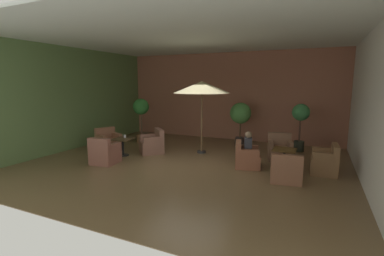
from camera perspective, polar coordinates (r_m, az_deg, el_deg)
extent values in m
cube|color=brown|center=(9.03, -1.18, -7.27)|extent=(9.95, 8.84, 0.02)
cube|color=#9F614B|center=(12.76, 7.43, 6.46)|extent=(9.95, 0.08, 3.91)
cube|color=#5F7E48|center=(11.70, -23.66, 5.52)|extent=(0.08, 8.84, 3.91)
cube|color=silver|center=(7.90, 33.08, 3.37)|extent=(0.08, 8.84, 3.91)
cube|color=silver|center=(8.76, -1.27, 18.31)|extent=(9.95, 8.84, 0.06)
cylinder|color=black|center=(10.23, -14.00, -5.44)|extent=(0.42, 0.42, 0.02)
cylinder|color=black|center=(10.16, -14.06, -3.92)|extent=(0.07, 0.07, 0.58)
cube|color=#493721|center=(10.10, -14.13, -2.23)|extent=(0.68, 0.68, 0.03)
cube|color=brown|center=(9.36, -17.41, -5.68)|extent=(0.82, 0.83, 0.43)
cube|color=brown|center=(9.03, -18.62, -3.41)|extent=(0.75, 0.25, 0.45)
cube|color=brown|center=(9.48, -18.80, -3.51)|extent=(0.22, 0.60, 0.23)
cube|color=brown|center=(9.15, -15.86, -3.82)|extent=(0.22, 0.60, 0.23)
cube|color=brown|center=(10.34, -8.38, -3.92)|extent=(1.11, 1.11, 0.44)
cube|color=brown|center=(10.32, -6.77, -1.40)|extent=(0.68, 0.67, 0.45)
cube|color=brown|center=(9.96, -8.27, -2.49)|extent=(0.54, 0.55, 0.22)
cube|color=brown|center=(10.57, -9.02, -1.83)|extent=(0.54, 0.55, 0.22)
cube|color=#8E5B43|center=(11.06, -16.74, -3.32)|extent=(0.97, 1.00, 0.45)
cube|color=#8E5B43|center=(11.23, -17.51, -0.93)|extent=(0.43, 0.79, 0.41)
cube|color=#8E5B43|center=(11.11, -15.24, -1.50)|extent=(0.58, 0.34, 0.20)
cube|color=#8E5B43|center=(10.82, -18.23, -1.92)|extent=(0.58, 0.34, 0.20)
cylinder|color=black|center=(8.85, 18.35, -7.96)|extent=(0.35, 0.35, 0.02)
cylinder|color=black|center=(8.77, 18.45, -6.22)|extent=(0.07, 0.07, 0.58)
cube|color=#533919|center=(8.70, 18.55, -4.27)|extent=(0.68, 0.68, 0.03)
cube|color=brown|center=(8.70, 11.38, -6.63)|extent=(0.90, 0.88, 0.41)
cube|color=brown|center=(8.59, 9.54, -4.03)|extent=(0.34, 0.74, 0.39)
cube|color=brown|center=(8.90, 11.67, -4.18)|extent=(0.59, 0.27, 0.22)
cube|color=brown|center=(8.33, 11.77, -5.11)|extent=(0.59, 0.27, 0.22)
cube|color=brown|center=(7.77, 18.72, -8.91)|extent=(0.87, 0.84, 0.40)
cube|color=brown|center=(7.38, 18.98, -6.69)|extent=(0.79, 0.27, 0.38)
cube|color=brown|center=(7.71, 16.46, -6.61)|extent=(0.22, 0.58, 0.20)
cube|color=brown|center=(7.75, 21.18, -6.79)|extent=(0.22, 0.58, 0.20)
cube|color=brown|center=(8.80, 25.44, -7.02)|extent=(0.74, 0.84, 0.46)
cube|color=brown|center=(8.72, 27.44, -4.38)|extent=(0.19, 0.82, 0.41)
cube|color=brown|center=(8.39, 25.46, -5.36)|extent=(0.56, 0.17, 0.23)
cube|color=brown|center=(9.03, 25.23, -4.35)|extent=(0.56, 0.17, 0.23)
cube|color=#855E46|center=(9.81, 17.63, -4.95)|extent=(0.91, 0.89, 0.45)
cube|color=#855E46|center=(10.00, 17.57, -2.12)|extent=(0.78, 0.34, 0.43)
cube|color=#855E46|center=(9.75, 19.59, -3.22)|extent=(0.26, 0.59, 0.19)
cube|color=#855E46|center=(9.67, 15.90, -3.13)|extent=(0.26, 0.59, 0.19)
cylinder|color=#2D2D2D|center=(10.30, 1.97, -4.90)|extent=(0.32, 0.32, 0.08)
cylinder|color=brown|center=(10.07, 2.01, 2.00)|extent=(0.06, 0.06, 2.57)
cone|color=beige|center=(9.99, 2.04, 8.42)|extent=(2.05, 2.05, 0.42)
cylinder|color=#33382E|center=(11.24, 21.14, -3.51)|extent=(0.37, 0.37, 0.39)
cylinder|color=brown|center=(11.12, 21.32, -0.45)|extent=(0.06, 0.06, 0.82)
sphere|color=#3B8147|center=(11.04, 21.53, 3.03)|extent=(0.63, 0.63, 0.63)
cylinder|color=#382F2E|center=(11.60, 9.80, -2.73)|extent=(0.37, 0.37, 0.35)
cylinder|color=brown|center=(11.51, 9.87, -0.33)|extent=(0.06, 0.06, 0.63)
sphere|color=#478540|center=(11.42, 9.96, 3.04)|extent=(0.86, 0.86, 0.86)
cylinder|color=#A56945|center=(12.38, -10.30, -2.11)|extent=(0.47, 0.47, 0.30)
cylinder|color=brown|center=(12.27, -10.39, 0.76)|extent=(0.06, 0.06, 0.95)
sphere|color=#2C6E2D|center=(12.19, -10.49, 4.35)|extent=(0.69, 0.69, 0.69)
cube|color=#31323B|center=(8.58, 11.48, -3.66)|extent=(0.30, 0.39, 0.51)
sphere|color=#7F654C|center=(8.51, 11.55, -1.37)|extent=(0.20, 0.20, 0.20)
cylinder|color=white|center=(10.21, -13.72, -1.67)|extent=(0.08, 0.08, 0.11)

